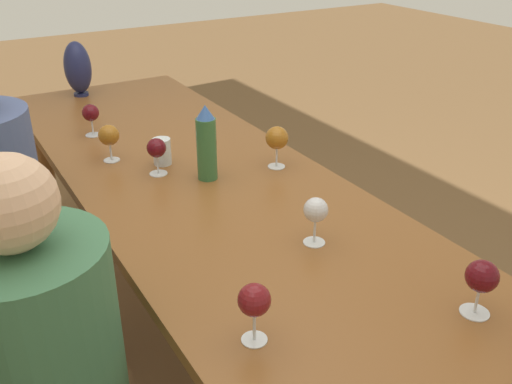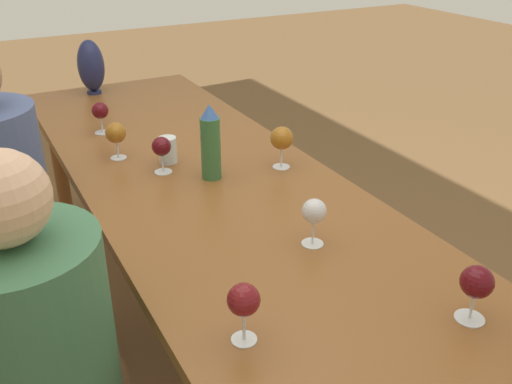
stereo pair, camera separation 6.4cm
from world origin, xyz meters
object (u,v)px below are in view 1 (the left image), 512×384
at_px(water_tumbler, 162,151).
at_px(wine_glass_2, 316,211).
at_px(water_bottle, 206,144).
at_px(wine_glass_4, 254,301).
at_px(wine_glass_6, 109,136).
at_px(vase, 78,68).
at_px(wine_glass_7, 482,278).
at_px(wine_glass_5, 91,114).
at_px(wine_glass_3, 156,149).
at_px(wine_glass_0, 277,138).
at_px(person_near, 53,379).

height_order(water_tumbler, wine_glass_2, wine_glass_2).
bearing_deg(wine_glass_2, water_bottle, 7.10).
xyz_separation_m(water_tumbler, wine_glass_2, (-0.73, -0.15, 0.05)).
distance_m(wine_glass_4, wine_glass_6, 1.12).
bearing_deg(vase, wine_glass_4, 175.15).
xyz_separation_m(wine_glass_2, wine_glass_7, (-0.44, -0.14, -0.00)).
relative_size(water_tumbler, wine_glass_7, 0.69).
distance_m(water_bottle, wine_glass_5, 0.66).
bearing_deg(wine_glass_5, vase, -10.64).
distance_m(wine_glass_3, wine_glass_6, 0.23).
distance_m(wine_glass_2, wine_glass_3, 0.69).
distance_m(wine_glass_0, wine_glass_3, 0.42).
bearing_deg(wine_glass_4, wine_glass_5, -2.42).
height_order(vase, wine_glass_6, vase).
bearing_deg(person_near, wine_glass_6, -26.38).
bearing_deg(wine_glass_0, person_near, 118.86).
bearing_deg(water_tumbler, wine_glass_0, -124.58).
xyz_separation_m(water_bottle, vase, (1.20, 0.11, 0.01)).
bearing_deg(wine_glass_3, wine_glass_0, -112.30).
relative_size(water_tumbler, person_near, 0.08).
relative_size(water_bottle, wine_glass_7, 1.88).
xyz_separation_m(vase, wine_glass_2, (-1.74, -0.18, -0.04)).
height_order(vase, person_near, person_near).
bearing_deg(wine_glass_6, water_tumbler, -129.21).
distance_m(wine_glass_5, wine_glass_7, 1.65).
bearing_deg(wine_glass_6, wine_glass_2, -160.35).
bearing_deg(person_near, wine_glass_5, -21.09).
bearing_deg(vase, water_tumbler, -178.54).
xyz_separation_m(wine_glass_4, wine_glass_5, (1.42, -0.06, -0.01)).
bearing_deg(wine_glass_7, wine_glass_6, 18.89).
bearing_deg(wine_glass_4, wine_glass_7, -110.29).
relative_size(water_bottle, wine_glass_0, 1.72).
xyz_separation_m(wine_glass_0, person_near, (-0.51, 0.93, -0.23)).
bearing_deg(wine_glass_4, water_tumbler, -11.09).
bearing_deg(wine_glass_5, wine_glass_6, 176.62).
height_order(wine_glass_6, person_near, person_near).
relative_size(water_bottle, wine_glass_5, 2.00).
bearing_deg(water_bottle, vase, 5.35).
bearing_deg(wine_glass_3, person_near, 141.36).
height_order(water_bottle, wine_glass_4, water_bottle).
xyz_separation_m(wine_glass_3, wine_glass_5, (0.50, 0.09, -0.00)).
bearing_deg(wine_glass_7, wine_glass_0, -3.15).
height_order(water_bottle, water_tumbler, water_bottle).
relative_size(water_bottle, wine_glass_6, 1.90).
xyz_separation_m(wine_glass_2, wine_glass_5, (1.15, 0.29, -0.01)).
height_order(wine_glass_5, wine_glass_7, wine_glass_7).
distance_m(wine_glass_3, person_near, 0.89).
relative_size(water_tumbler, wine_glass_4, 0.67).
distance_m(water_bottle, wine_glass_2, 0.54).
relative_size(wine_glass_4, wine_glass_6, 1.03).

